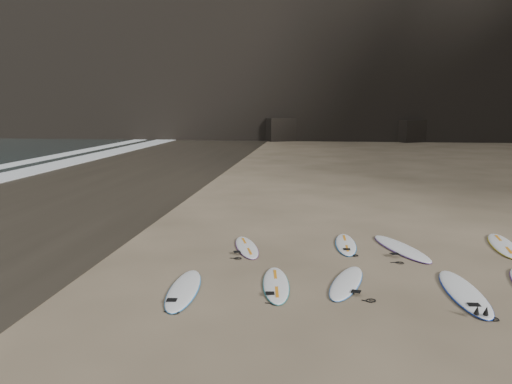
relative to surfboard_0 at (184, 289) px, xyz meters
The scene contains 10 objects.
ground 4.49m from the surfboard_0, 11.59° to the left, with size 240.00×240.00×0.00m, color #897559.
wet_sand 13.89m from the surfboard_0, 128.27° to the left, with size 12.00×200.00×0.01m, color #383026.
surfboard_0 is the anchor object (origin of this frame).
surfboard_1 1.98m from the surfboard_0, 16.13° to the left, with size 0.55×2.27×0.08m, color white.
surfboard_2 3.54m from the surfboard_0, 13.95° to the left, with size 0.55×2.31×0.08m, color white.
surfboard_3 5.84m from the surfboard_0, ahead, with size 0.66×2.74×0.10m, color white.
surfboard_5 3.44m from the surfboard_0, 75.29° to the left, with size 0.53×2.21×0.08m, color white.
surfboard_6 5.33m from the surfboard_0, 47.75° to the left, with size 0.54×2.24×0.08m, color white.
surfboard_7 6.26m from the surfboard_0, 36.23° to the left, with size 0.66×2.73×0.10m, color white.
surfboard_8 9.02m from the surfboard_0, 28.73° to the left, with size 0.62×2.58×0.09m, color white.
Camera 1 is at (-1.68, -10.63, 3.86)m, focal length 35.00 mm.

